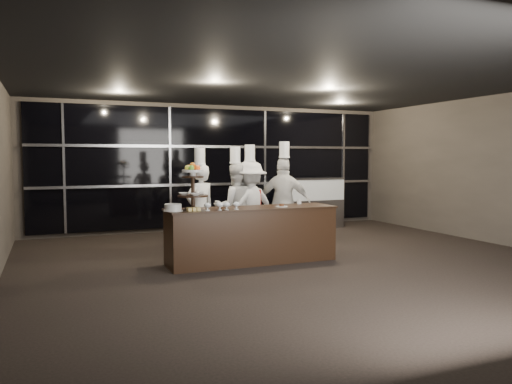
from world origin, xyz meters
name	(u,v)px	position (x,y,z in m)	size (l,w,h in m)	color
room	(323,174)	(0.00, 0.00, 1.50)	(10.00, 10.00, 10.00)	black
window_wall	(219,167)	(0.00, 4.94, 1.50)	(8.60, 0.10, 2.80)	black
buffet_counter	(252,235)	(-0.72, 1.05, 0.47)	(2.84, 0.74, 0.92)	black
display_stand	(193,183)	(-1.72, 1.05, 1.34)	(0.48, 0.48, 0.74)	black
compotes	(223,205)	(-1.31, 0.83, 1.00)	(0.59, 0.11, 0.12)	silver
layer_cake	(173,208)	(-2.05, 1.00, 0.97)	(0.30, 0.30, 0.11)	white
pastry_squares	(194,209)	(-1.76, 0.89, 0.95)	(0.20, 0.12, 0.05)	#EACD72
small_plate	(282,206)	(-0.23, 0.95, 0.94)	(0.20, 0.20, 0.05)	white
chef_cup	(299,202)	(0.29, 1.30, 0.96)	(0.08, 0.08, 0.07)	white
display_case	(311,200)	(2.19, 4.30, 0.69)	(1.51, 0.66, 1.24)	#A5A5AA
chef_a	(200,208)	(-1.32, 2.05, 0.84)	(0.69, 0.57, 1.91)	white
chef_b	(235,207)	(-0.64, 2.08, 0.84)	(0.87, 0.72, 1.94)	silver
chef_c	(250,206)	(-0.36, 2.03, 0.85)	(1.22, 0.92, 1.98)	silver
chef_d	(284,202)	(0.34, 2.03, 0.89)	(1.09, 0.89, 2.04)	silver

